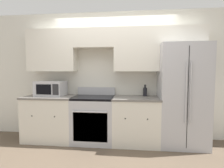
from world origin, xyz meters
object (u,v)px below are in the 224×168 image
refrigerator (181,95)px  microwave (51,88)px  bottle (145,91)px  oven_range (94,119)px

refrigerator → microwave: bearing=-179.3°
microwave → bottle: 1.90m
refrigerator → microwave: size_ratio=3.48×
microwave → bottle: size_ratio=2.39×
oven_range → refrigerator: (1.67, 0.07, 0.49)m
bottle → refrigerator: bearing=-12.7°
bottle → oven_range: bearing=-167.6°
oven_range → bottle: size_ratio=4.65×
refrigerator → bottle: (-0.66, 0.15, 0.04)m
oven_range → refrigerator: refrigerator is taller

